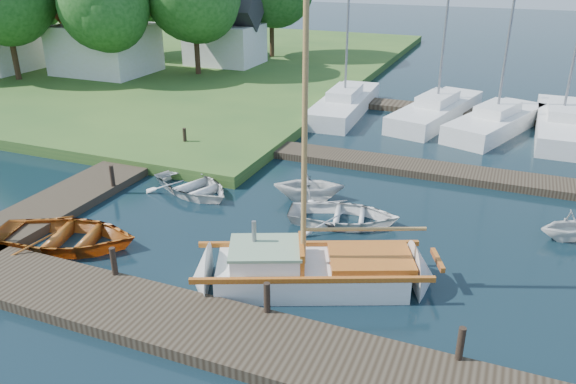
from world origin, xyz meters
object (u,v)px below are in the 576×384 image
at_px(mooring_post_5, 185,137).
at_px(mooring_post_2, 267,298).
at_px(marina_boat_3, 561,122).
at_px(marina_boat_0, 345,103).
at_px(tender_c, 344,213).
at_px(tender_d, 573,223).
at_px(house_c, 225,35).
at_px(tree_2, 104,4).
at_px(tender_a, 192,183).
at_px(mooring_post_1, 114,261).
at_px(sailboat, 317,274).
at_px(marina_boat_1, 437,110).
at_px(dinghy, 65,233).
at_px(tender_b, 309,182).
at_px(mooring_post_4, 112,176).
at_px(mooring_post_3, 461,343).
at_px(house_a, 104,36).
at_px(marina_boat_2, 496,120).

bearing_deg(mooring_post_5, mooring_post_2, -49.64).
height_order(mooring_post_5, marina_boat_3, marina_boat_3).
distance_m(marina_boat_0, marina_boat_3, 10.95).
relative_size(tender_c, tender_d, 1.76).
relative_size(tender_d, house_c, 0.39).
bearing_deg(marina_boat_0, marina_boat_3, -90.08).
bearing_deg(tree_2, tender_a, -43.28).
height_order(mooring_post_1, tree_2, tree_2).
bearing_deg(mooring_post_5, sailboat, -41.43).
relative_size(tender_c, marina_boat_1, 0.38).
bearing_deg(mooring_post_2, tender_a, 133.32).
height_order(mooring_post_2, tender_a, mooring_post_2).
relative_size(dinghy, tender_c, 1.21).
height_order(tender_a, tender_b, tender_b).
xyz_separation_m(mooring_post_1, tree_2, (-15.00, 19.05, 4.55)).
bearing_deg(tender_c, mooring_post_4, 83.45).
distance_m(mooring_post_3, sailboat, 4.44).
xyz_separation_m(tender_c, tree_2, (-19.64, 13.20, 4.87)).
bearing_deg(tender_d, mooring_post_5, 50.15).
relative_size(mooring_post_1, mooring_post_4, 1.00).
bearing_deg(marina_boat_1, tender_c, -170.48).
relative_size(dinghy, house_a, 0.70).
bearing_deg(mooring_post_1, tender_c, 51.55).
xyz_separation_m(tender_c, marina_boat_2, (3.97, 12.61, 0.21)).
height_order(mooring_post_1, mooring_post_2, same).
distance_m(mooring_post_3, mooring_post_5, 16.40).
distance_m(sailboat, tree_2, 26.77).
xyz_separation_m(mooring_post_1, dinghy, (-2.75, 1.13, -0.24)).
distance_m(marina_boat_3, house_c, 23.93).
relative_size(mooring_post_2, sailboat, 0.08).
bearing_deg(marina_boat_3, tender_a, 136.09).
bearing_deg(tender_a, house_c, 47.11).
relative_size(mooring_post_3, mooring_post_4, 1.00).
height_order(mooring_post_3, marina_boat_3, marina_boat_3).
bearing_deg(mooring_post_5, tender_c, -25.66).
xyz_separation_m(mooring_post_3, dinghy, (-11.75, 1.13, -0.24)).
distance_m(mooring_post_3, marina_boat_2, 18.46).
height_order(mooring_post_2, marina_boat_2, marina_boat_2).
distance_m(marina_boat_3, house_a, 28.75).
height_order(mooring_post_3, tender_b, tender_b).
xyz_separation_m(mooring_post_2, tender_d, (7.05, 7.49, -0.16)).
bearing_deg(tree_2, marina_boat_0, -0.37).
bearing_deg(mooring_post_5, mooring_post_3, -37.57).
bearing_deg(sailboat, mooring_post_1, 178.63).
distance_m(dinghy, house_a, 24.58).
bearing_deg(house_a, dinghy, -54.35).
relative_size(marina_boat_1, house_a, 1.51).
relative_size(mooring_post_1, dinghy, 0.18).
bearing_deg(tender_b, marina_boat_1, -31.01).
bearing_deg(marina_boat_3, tender_c, 153.19).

